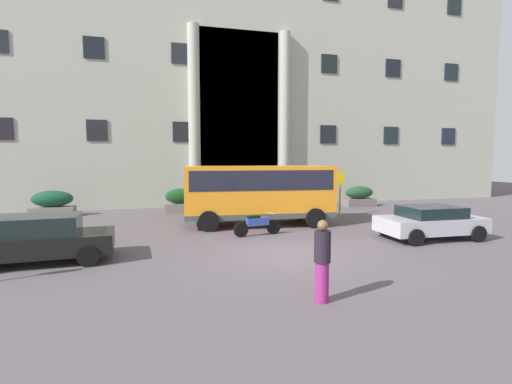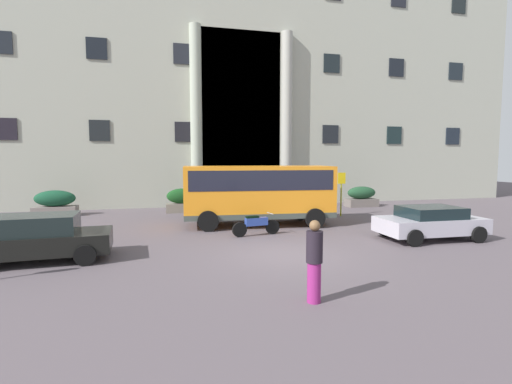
% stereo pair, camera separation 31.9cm
% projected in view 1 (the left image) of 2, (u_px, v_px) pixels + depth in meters
% --- Properties ---
extents(ground_plane, '(80.00, 64.00, 0.12)m').
position_uv_depth(ground_plane, '(288.00, 256.00, 12.36)').
color(ground_plane, '#5B5057').
extents(office_building_facade, '(43.90, 9.62, 21.85)m').
position_uv_depth(office_building_facade, '(211.00, 54.00, 28.22)').
color(office_building_facade, '#A8AA99').
rests_on(office_building_facade, ground_plane).
extents(orange_minibus, '(7.00, 3.12, 2.77)m').
position_uv_depth(orange_minibus, '(258.00, 190.00, 17.63)').
color(orange_minibus, orange).
rests_on(orange_minibus, ground_plane).
extents(bus_stop_sign, '(0.44, 0.08, 2.37)m').
position_uv_depth(bus_stop_sign, '(340.00, 189.00, 20.38)').
color(bus_stop_sign, olive).
rests_on(bus_stop_sign, ground_plane).
extents(hedge_planter_entrance_right, '(1.65, 1.00, 1.60)m').
position_uv_depth(hedge_planter_entrance_right, '(264.00, 198.00, 22.64)').
color(hedge_planter_entrance_right, '#6A6258').
rests_on(hedge_planter_entrance_right, ground_plane).
extents(hedge_planter_far_east, '(2.02, 0.99, 1.31)m').
position_uv_depth(hedge_planter_far_east, '(359.00, 197.00, 24.63)').
color(hedge_planter_far_east, '#6D645E').
rests_on(hedge_planter_far_east, ground_plane).
extents(hedge_planter_entrance_left, '(2.18, 0.99, 1.40)m').
position_uv_depth(hedge_planter_entrance_left, '(52.00, 204.00, 20.31)').
color(hedge_planter_entrance_left, slate).
rests_on(hedge_planter_entrance_left, ground_plane).
extents(hedge_planter_west, '(1.85, 0.71, 1.40)m').
position_uv_depth(hedge_planter_west, '(181.00, 201.00, 21.80)').
color(hedge_planter_west, gray).
rests_on(hedge_planter_west, ground_plane).
extents(parked_hatchback_near, '(4.34, 2.23, 1.43)m').
position_uv_depth(parked_hatchback_near, '(39.00, 239.00, 11.28)').
color(parked_hatchback_near, black).
rests_on(parked_hatchback_near, ground_plane).
extents(parked_compact_extra, '(3.99, 2.12, 1.28)m').
position_uv_depth(parked_compact_extra, '(430.00, 222.00, 14.70)').
color(parked_compact_extra, '#B5B0BE').
rests_on(parked_compact_extra, ground_plane).
extents(scooter_by_planter, '(2.05, 0.62, 0.89)m').
position_uv_depth(scooter_by_planter, '(257.00, 225.00, 15.27)').
color(scooter_by_planter, black).
rests_on(scooter_by_planter, ground_plane).
extents(pedestrian_woman_dark_dress, '(0.36, 0.36, 1.82)m').
position_uv_depth(pedestrian_woman_dark_dress, '(322.00, 261.00, 8.18)').
color(pedestrian_woman_dark_dress, '#92246F').
rests_on(pedestrian_woman_dark_dress, ground_plane).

